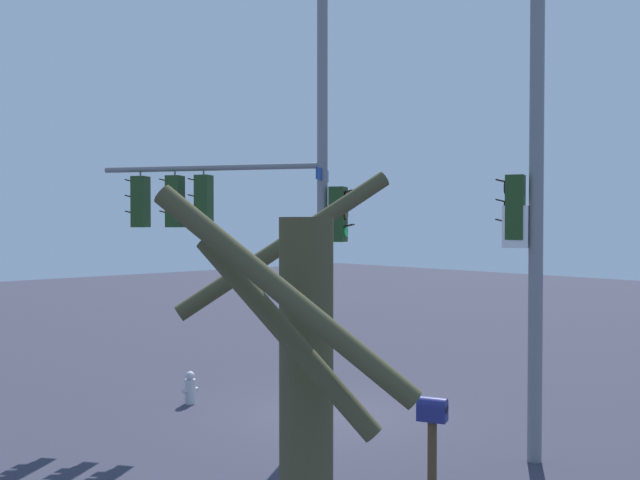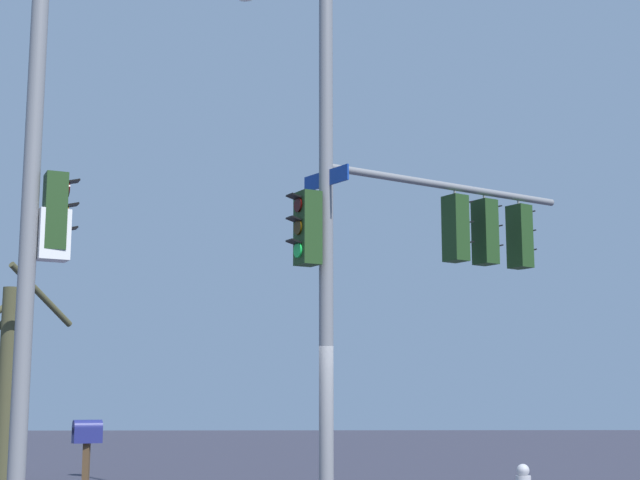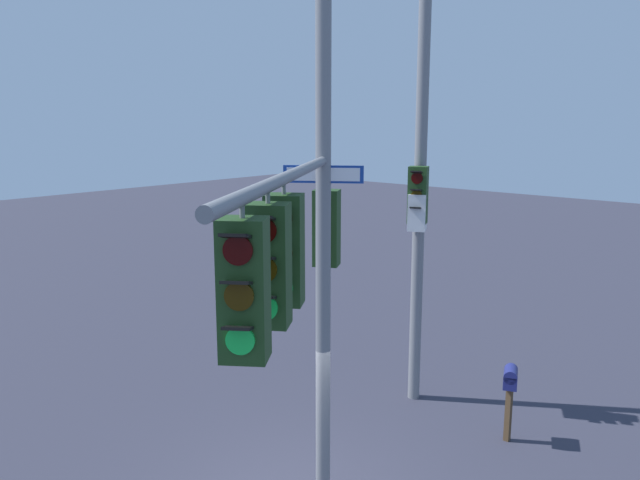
{
  "view_description": "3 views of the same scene",
  "coord_description": "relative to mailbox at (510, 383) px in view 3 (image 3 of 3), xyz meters",
  "views": [
    {
      "loc": [
        -10.11,
        -10.33,
        4.04
      ],
      "look_at": [
        -0.77,
        -0.44,
        3.72
      ],
      "focal_mm": 39.01,
      "sensor_mm": 36.0,
      "label": 1
    },
    {
      "loc": [
        13.61,
        -0.6,
        1.74
      ],
      "look_at": [
        -0.06,
        -0.28,
        4.01
      ],
      "focal_mm": 53.57,
      "sensor_mm": 36.0,
      "label": 2
    },
    {
      "loc": [
        -6.08,
        6.34,
        5.79
      ],
      "look_at": [
        0.08,
        -0.75,
        3.96
      ],
      "focal_mm": 35.5,
      "sensor_mm": 36.0,
      "label": 3
    }
  ],
  "objects": [
    {
      "name": "main_signal_pole_assembly",
      "position": [
        0.44,
        4.72,
        3.79
      ],
      "size": [
        3.12,
        5.81,
        9.48
      ],
      "rotation": [
        0.0,
        0.0,
        2.13
      ],
      "color": "slate",
      "rests_on": "ground"
    },
    {
      "name": "secondary_pole_assembly",
      "position": [
        2.22,
        -0.32,
        3.0
      ],
      "size": [
        0.52,
        0.76,
        8.15
      ],
      "rotation": [
        0.0,
        0.0,
        2.04
      ],
      "color": "slate",
      "rests_on": "ground"
    },
    {
      "name": "mailbox",
      "position": [
        0.0,
        0.0,
        0.0
      ],
      "size": [
        0.39,
        0.5,
        1.41
      ],
      "rotation": [
        0.0,
        0.0,
        0.4
      ],
      "color": "#4C3823",
      "rests_on": "ground"
    }
  ]
}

